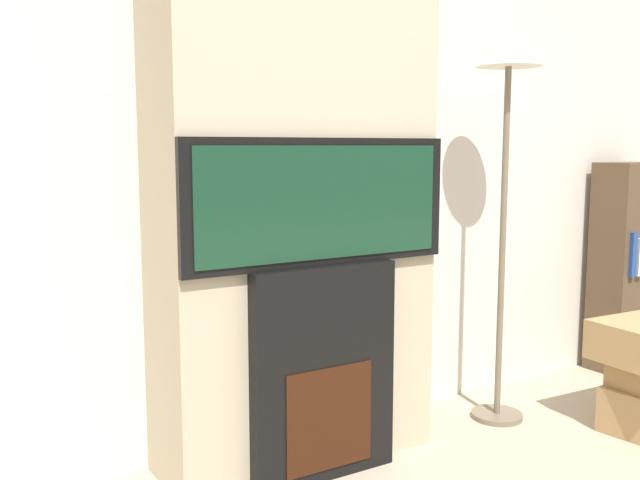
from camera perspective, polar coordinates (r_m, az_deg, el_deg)
The scene contains 6 objects.
wall_back at distance 3.12m, azimuth -4.28°, elevation 8.04°, with size 6.00×0.06×2.70m.
chimney_breast at distance 2.92m, azimuth -2.13°, elevation 8.10°, with size 1.16×0.41×2.70m.
fireplace at distance 2.88m, azimuth 0.01°, elevation -10.54°, with size 0.63×0.15×0.86m.
television at distance 2.75m, azimuth 0.04°, elevation 3.05°, with size 1.16×0.07×0.49m.
floor_lamp at distance 3.46m, azimuth 14.70°, elevation 8.81°, with size 0.30×0.30×1.78m.
bookshelf at distance 4.56m, azimuth 23.20°, elevation -1.99°, with size 0.37×0.27×1.23m.
Camera 1 is at (-1.44, -0.74, 1.32)m, focal length 40.00 mm.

